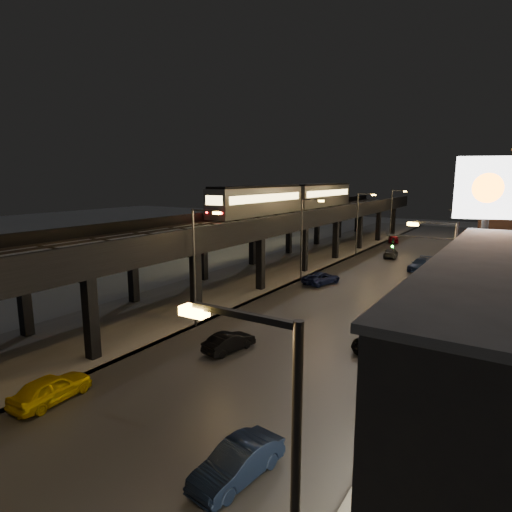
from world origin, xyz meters
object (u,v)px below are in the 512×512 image
Objects in this scene: car_near_white at (229,343)px; sign_citgo at (485,223)px; car_taxi at (51,389)px; car_onc_dark at (381,340)px; car_mid_silver at (321,278)px; car_onc_red at (472,245)px; car_far_white at (393,239)px; car_onc_white at (421,265)px; car_onc_silver at (237,464)px; car_mid_dark at (391,253)px; subway_train at (293,197)px.

sign_citgo is (14.20, -1.27, 8.77)m from car_near_white.
car_taxi is at bearing -154.10° from sign_citgo.
car_mid_silver is at bearing 139.26° from car_onc_dark.
sign_citgo is (5.43, -54.56, 8.70)m from car_onc_red.
car_onc_red is 55.51m from sign_citgo.
car_taxi is 0.99× the size of car_far_white.
car_mid_silver is 14.72m from car_onc_white.
car_onc_white reaches higher than car_onc_silver.
car_mid_dark is at bearing -98.52° from car_taxi.
sign_citgo is (6.84, 8.36, 8.71)m from car_onc_silver.
car_far_white is 0.34× the size of sign_citgo.
car_taxi reaches higher than car_mid_dark.
car_onc_silver reaches higher than car_mid_silver.
sign_citgo is at bearing -174.15° from car_near_white.
car_onc_silver is 62.93m from car_onc_red.
sign_citgo reaches higher than car_onc_dark.
car_onc_white reaches higher than car_onc_red.
car_near_white is at bearing 174.90° from sign_citgo.
car_onc_silver is (7.49, -48.82, 0.06)m from car_mid_dark.
subway_train is 36.68m from car_near_white.
sign_citgo is at bearing -158.30° from car_taxi.
car_onc_dark is (8.34, 5.56, 0.05)m from car_near_white.
car_mid_silver is 28.05m from sign_citgo.
car_mid_dark is 0.35× the size of sign_citgo.
car_far_white is 49.19m from car_onc_dark.
car_onc_white is 21.17m from car_onc_red.
car_near_white is 19.87m from car_mid_silver.
sign_citgo is (5.86, -6.82, 8.71)m from car_onc_dark.
car_mid_dark is 1.03× the size of car_onc_silver.
subway_train is 3.05× the size of sign_citgo.
car_onc_dark is (11.82, -47.75, -0.04)m from car_far_white.
car_taxi reaches higher than car_onc_red.
car_taxi is at bearing 76.62° from car_mid_dark.
car_onc_white is (5.37, 32.40, 0.12)m from car_near_white.
car_onc_dark is 0.40× the size of sign_citgo.
car_near_white is at bearing -69.08° from subway_train.
car_near_white is (12.80, -33.48, -7.80)m from subway_train.
car_mid_dark is 34.68m from car_onc_dark.
car_onc_dark is (21.14, -27.92, -7.74)m from subway_train.
car_far_white is 0.82× the size of car_onc_white.
car_near_white is at bearing -133.61° from car_onc_dark.
subway_train reaches higher than car_onc_silver.
car_mid_dark is 14.52m from car_far_white.
car_taxi is at bearing -115.30° from car_onc_dark.
car_far_white is 58.02m from sign_citgo.
car_far_white is 12.26m from car_onc_red.
car_far_white is at bearing 64.83° from subway_train.
car_mid_silver is (10.62, -13.73, -7.78)m from subway_train.
car_onc_silver is (20.16, -43.11, -7.73)m from subway_train.
car_taxi is 29.83m from car_mid_silver.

